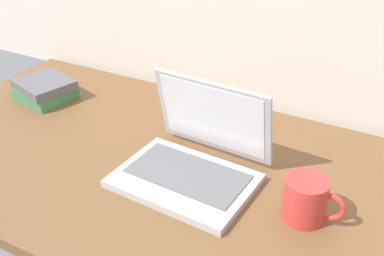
% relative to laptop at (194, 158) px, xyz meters
% --- Properties ---
extents(desk, '(1.60, 0.76, 0.03)m').
position_rel_laptop_xyz_m(desk, '(-0.02, 0.01, -0.06)').
color(desk, brown).
rests_on(desk, ground).
extents(laptop, '(0.32, 0.28, 0.21)m').
position_rel_laptop_xyz_m(laptop, '(0.00, 0.00, 0.00)').
color(laptop, '#B2B5BA').
rests_on(laptop, desk).
extents(coffee_mug, '(0.13, 0.09, 0.09)m').
position_rel_laptop_xyz_m(coffee_mug, '(0.27, -0.03, 0.00)').
color(coffee_mug, red).
rests_on(coffee_mug, desk).
extents(book_stack, '(0.19, 0.18, 0.06)m').
position_rel_laptop_xyz_m(book_stack, '(-0.59, 0.13, -0.02)').
color(book_stack, '#3F7F4C').
rests_on(book_stack, desk).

